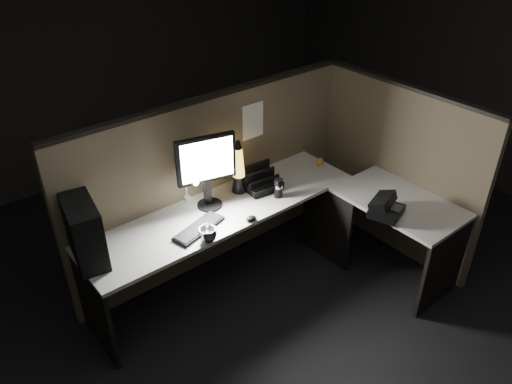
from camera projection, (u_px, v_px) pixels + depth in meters
floor at (287, 310)px, 3.96m from camera, size 6.00×6.00×0.00m
room_shell at (296, 123)px, 3.09m from camera, size 6.00×6.00×6.00m
partition_back at (215, 183)px, 4.17m from camera, size 2.66×0.06×1.50m
partition_right at (395, 171)px, 4.33m from camera, size 0.06×1.66×1.50m
desk at (285, 228)px, 3.91m from camera, size 2.60×1.60×0.73m
pc_tower at (84, 232)px, 3.25m from camera, size 0.25×0.44×0.44m
monitor at (206, 165)px, 3.73m from camera, size 0.46×0.20×0.59m
keyboard at (199, 228)px, 3.64m from camera, size 0.45×0.25×0.02m
mouse at (251, 218)px, 3.73m from camera, size 0.09×0.07×0.03m
clip_lamp at (191, 188)px, 3.85m from camera, size 0.05×0.20×0.26m
organizer at (260, 182)px, 4.12m from camera, size 0.31×0.28×0.22m
lava_lamp at (239, 171)px, 4.00m from camera, size 0.12×0.12×0.45m
travel_mug at (278, 188)px, 3.98m from camera, size 0.07×0.07×0.16m
steel_mug at (208, 235)px, 3.51m from camera, size 0.17×0.17×0.10m
figurine at (320, 161)px, 4.44m from camera, size 0.05×0.05×0.05m
pinned_paper at (253, 121)px, 4.10m from camera, size 0.21×0.00×0.31m
desk_phone at (385, 207)px, 3.79m from camera, size 0.31×0.31×0.15m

